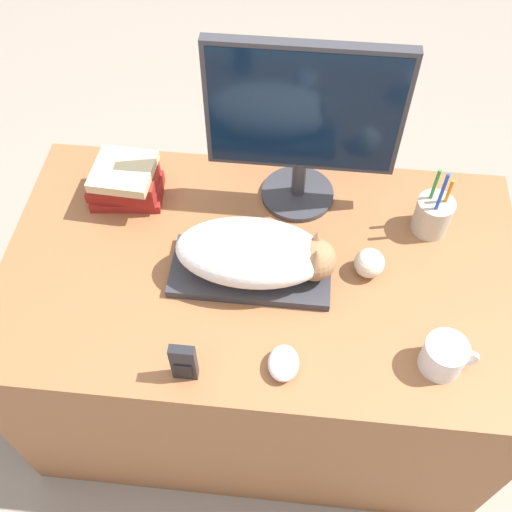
# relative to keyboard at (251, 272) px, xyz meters

# --- Properties ---
(ground_plane) EXTENTS (12.00, 12.00, 0.00)m
(ground_plane) POSITION_rel_keyboard_xyz_m (0.02, -0.35, -0.72)
(ground_plane) COLOR gray
(desk) EXTENTS (1.31, 0.76, 0.70)m
(desk) POSITION_rel_keyboard_xyz_m (0.02, 0.03, -0.36)
(desk) COLOR brown
(desk) RESTS_ON ground_plane
(keyboard) EXTENTS (0.39, 0.18, 0.02)m
(keyboard) POSITION_rel_keyboard_xyz_m (0.00, 0.00, 0.00)
(keyboard) COLOR #2D2D33
(keyboard) RESTS_ON desk
(cat) EXTENTS (0.38, 0.19, 0.13)m
(cat) POSITION_rel_keyboard_xyz_m (0.02, 0.00, 0.08)
(cat) COLOR white
(cat) RESTS_ON keyboard
(monitor) EXTENTS (0.47, 0.20, 0.48)m
(monitor) POSITION_rel_keyboard_xyz_m (0.10, 0.27, 0.26)
(monitor) COLOR #333338
(monitor) RESTS_ON desk
(computer_mouse) EXTENTS (0.07, 0.09, 0.04)m
(computer_mouse) POSITION_rel_keyboard_xyz_m (0.10, -0.24, 0.01)
(computer_mouse) COLOR silver
(computer_mouse) RESTS_ON desk
(coffee_mug) EXTENTS (0.12, 0.10, 0.08)m
(coffee_mug) POSITION_rel_keyboard_xyz_m (0.45, -0.20, 0.03)
(coffee_mug) COLOR silver
(coffee_mug) RESTS_ON desk
(pen_cup) EXTENTS (0.09, 0.09, 0.22)m
(pen_cup) POSITION_rel_keyboard_xyz_m (0.45, 0.20, 0.04)
(pen_cup) COLOR #B2A893
(pen_cup) RESTS_ON desk
(baseball) EXTENTS (0.07, 0.07, 0.07)m
(baseball) POSITION_rel_keyboard_xyz_m (0.29, 0.04, 0.03)
(baseball) COLOR beige
(baseball) RESTS_ON desk
(phone) EXTENTS (0.06, 0.02, 0.12)m
(phone) POSITION_rel_keyboard_xyz_m (-0.11, -0.28, 0.05)
(phone) COLOR black
(phone) RESTS_ON desk
(book_stack) EXTENTS (0.20, 0.16, 0.12)m
(book_stack) POSITION_rel_keyboard_xyz_m (-0.36, 0.22, 0.05)
(book_stack) COLOR maroon
(book_stack) RESTS_ON desk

